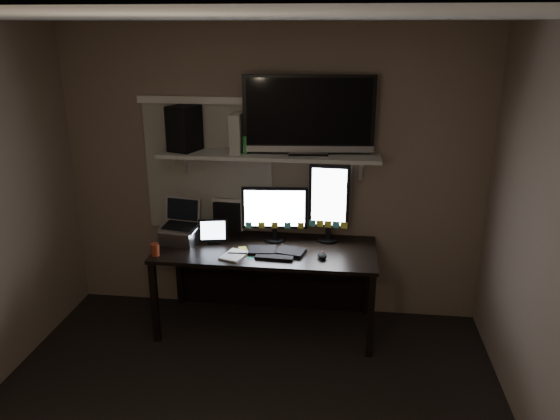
% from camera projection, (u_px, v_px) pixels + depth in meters
% --- Properties ---
extents(ceiling, '(3.60, 3.60, 0.00)m').
position_uv_depth(ceiling, '(218.00, 18.00, 2.57)').
color(ceiling, silver).
rests_on(ceiling, back_wall).
extents(back_wall, '(3.60, 0.00, 3.60)m').
position_uv_depth(back_wall, '(272.00, 175.00, 4.66)').
color(back_wall, '#7F6A5B').
rests_on(back_wall, floor).
extents(window_blinds, '(1.10, 0.02, 1.10)m').
position_uv_depth(window_blinds, '(209.00, 168.00, 4.70)').
color(window_blinds, '#B5B1A2').
rests_on(window_blinds, back_wall).
extents(desk, '(1.80, 0.75, 0.73)m').
position_uv_depth(desk, '(268.00, 262.00, 4.65)').
color(desk, black).
rests_on(desk, floor).
extents(wall_shelf, '(1.80, 0.35, 0.03)m').
position_uv_depth(wall_shelf, '(269.00, 155.00, 4.43)').
color(wall_shelf, '#B8B8B3').
rests_on(wall_shelf, back_wall).
extents(monitor_landscape, '(0.55, 0.11, 0.48)m').
position_uv_depth(monitor_landscape, '(275.00, 214.00, 4.56)').
color(monitor_landscape, black).
rests_on(monitor_landscape, desk).
extents(monitor_portrait, '(0.34, 0.08, 0.67)m').
position_uv_depth(monitor_portrait, '(329.00, 203.00, 4.53)').
color(monitor_portrait, black).
rests_on(monitor_portrait, desk).
extents(keyboard, '(0.47, 0.20, 0.03)m').
position_uv_depth(keyboard, '(276.00, 251.00, 4.38)').
color(keyboard, black).
rests_on(keyboard, desk).
extents(mouse, '(0.10, 0.13, 0.04)m').
position_uv_depth(mouse, '(322.00, 256.00, 4.28)').
color(mouse, black).
rests_on(mouse, desk).
extents(notepad, '(0.22, 0.27, 0.01)m').
position_uv_depth(notepad, '(234.00, 255.00, 4.33)').
color(notepad, silver).
rests_on(notepad, desk).
extents(tablet, '(0.26, 0.15, 0.21)m').
position_uv_depth(tablet, '(214.00, 231.00, 4.55)').
color(tablet, black).
rests_on(tablet, desk).
extents(file_sorter, '(0.24, 0.13, 0.30)m').
position_uv_depth(file_sorter, '(228.00, 216.00, 4.78)').
color(file_sorter, black).
rests_on(file_sorter, desk).
extents(laptop, '(0.36, 0.31, 0.36)m').
position_uv_depth(laptop, '(179.00, 223.00, 4.53)').
color(laptop, '#AFAFB3').
rests_on(laptop, desk).
extents(cup, '(0.08, 0.08, 0.10)m').
position_uv_depth(cup, '(155.00, 250.00, 4.32)').
color(cup, maroon).
rests_on(cup, desk).
extents(sticky_notes, '(0.31, 0.25, 0.00)m').
position_uv_depth(sticky_notes, '(240.00, 252.00, 4.39)').
color(sticky_notes, gold).
rests_on(sticky_notes, desk).
extents(tv, '(1.06, 0.28, 0.63)m').
position_uv_depth(tv, '(309.00, 115.00, 4.31)').
color(tv, black).
rests_on(tv, wall_shelf).
extents(game_console, '(0.09, 0.27, 0.32)m').
position_uv_depth(game_console, '(238.00, 133.00, 4.43)').
color(game_console, silver).
rests_on(game_console, wall_shelf).
extents(speaker, '(0.27, 0.30, 0.37)m').
position_uv_depth(speaker, '(184.00, 128.00, 4.47)').
color(speaker, black).
rests_on(speaker, wall_shelf).
extents(bottles, '(0.24, 0.10, 0.15)m').
position_uv_depth(bottles, '(239.00, 145.00, 4.39)').
color(bottles, '#A50F0C').
rests_on(bottles, wall_shelf).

